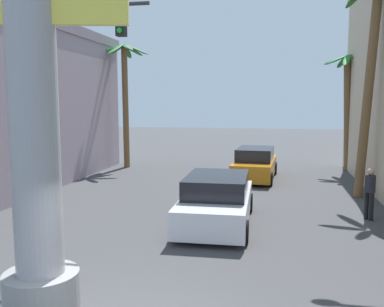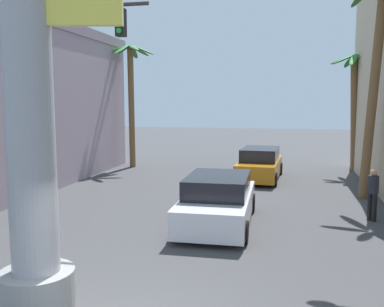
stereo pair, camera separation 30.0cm
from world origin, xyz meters
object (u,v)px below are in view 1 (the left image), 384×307
palm_tree_far_left (125,87)px  palm_tree_mid_right (369,65)px  neon_sign_pole (31,45)px  traffic_light_mast (25,79)px  car_lead (217,201)px  palm_tree_far_right (347,97)px  car_far (255,164)px  pedestrian_mid_right (370,190)px

palm_tree_far_left → palm_tree_mid_right: palm_tree_mid_right is taller
neon_sign_pole → palm_tree_far_left: size_ratio=1.52×
palm_tree_far_left → traffic_light_mast: bearing=-82.0°
car_lead → palm_tree_far_left: palm_tree_far_left is taller
car_lead → palm_tree_far_right: 13.54m
car_far → car_lead: bearing=-95.9°
traffic_light_mast → palm_tree_far_left: bearing=98.0°
neon_sign_pole → car_lead: bearing=68.1°
car_lead → palm_tree_mid_right: bearing=42.6°
traffic_light_mast → pedestrian_mid_right: traffic_light_mast is taller
car_far → palm_tree_mid_right: bearing=-36.0°
traffic_light_mast → car_lead: traffic_light_mast is taller
car_far → palm_tree_far_right: 6.92m
car_lead → palm_tree_far_left: bearing=122.5°
neon_sign_pole → car_far: size_ratio=2.25×
neon_sign_pole → car_lead: size_ratio=2.18×
neon_sign_pole → palm_tree_far_left: bearing=104.4°
car_far → palm_tree_far_left: (-7.65, 2.49, 3.92)m
traffic_light_mast → palm_tree_far_right: bearing=53.3°
neon_sign_pole → pedestrian_mid_right: (7.33, 7.55, -3.84)m
palm_tree_far_right → neon_sign_pole: bearing=-114.4°
palm_tree_mid_right → palm_tree_far_left: bearing=154.6°
car_lead → palm_tree_far_right: bearing=64.3°
car_far → pedestrian_mid_right: size_ratio=2.82×
car_lead → pedestrian_mid_right: 5.05m
pedestrian_mid_right → palm_tree_far_right: bearing=85.4°
neon_sign_pole → traffic_light_mast: 4.49m
traffic_light_mast → pedestrian_mid_right: bearing=21.3°
neon_sign_pole → car_lead: 7.82m
palm_tree_far_left → pedestrian_mid_right: palm_tree_far_left is taller
palm_tree_far_left → pedestrian_mid_right: 15.36m
car_far → palm_tree_far_left: bearing=162.0°
car_lead → pedestrian_mid_right: (4.85, 1.38, 0.26)m
neon_sign_pole → traffic_light_mast: (-2.47, 3.73, -0.36)m
car_far → palm_tree_mid_right: size_ratio=0.56×
neon_sign_pole → palm_tree_mid_right: 13.60m
neon_sign_pole → traffic_light_mast: bearing=123.5°
car_lead → palm_tree_mid_right: 8.58m
car_lead → car_far: same height
neon_sign_pole → car_far: neon_sign_pole is taller
neon_sign_pole → pedestrian_mid_right: 11.21m
neon_sign_pole → car_lead: neon_sign_pole is taller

